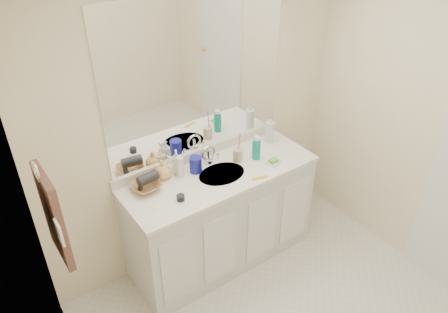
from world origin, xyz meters
TOP-DOWN VIEW (x-y plane):
  - wall_back at (0.00, 1.30)m, footprint 2.60×0.02m
  - vanity_cabinet at (0.00, 1.02)m, footprint 1.50×0.55m
  - countertop at (0.00, 1.02)m, footprint 1.52×0.57m
  - backsplash at (0.00, 1.29)m, footprint 1.52×0.03m
  - sink_basin at (0.00, 1.00)m, footprint 0.37×0.37m
  - faucet at (0.00, 1.18)m, footprint 0.02×0.02m
  - mirror at (0.00, 1.29)m, footprint 1.48×0.01m
  - blue_mug at (-0.14, 1.14)m, footprint 0.11×0.11m
  - tan_cup at (0.20, 1.08)m, footprint 0.09×0.09m
  - toothbrush at (0.21, 1.08)m, footprint 0.01×0.04m
  - mouthwash_bottle at (0.34, 1.02)m, footprint 0.07×0.07m
  - clear_pump_bottle at (0.59, 1.16)m, footprint 0.07×0.07m
  - soap_dish at (0.41, 0.89)m, footprint 0.12×0.11m
  - green_soap at (0.41, 0.89)m, footprint 0.07×0.05m
  - orange_comb at (0.20, 0.79)m, footprint 0.13×0.06m
  - dark_jar at (-0.41, 0.91)m, footprint 0.07×0.07m
  - extra_white_bottle at (-0.27, 1.15)m, footprint 0.06×0.06m
  - soap_bottle_white at (-0.27, 1.21)m, footprint 0.10×0.10m
  - soap_bottle_cream at (-0.32, 1.22)m, footprint 0.10×0.10m
  - soap_bottle_yellow at (-0.38, 1.21)m, footprint 0.15×0.15m
  - wicker_basket at (-0.55, 1.16)m, footprint 0.22×0.22m
  - hair_dryer at (-0.53, 1.16)m, footprint 0.16×0.09m
  - towel_ring at (-1.27, 0.77)m, footprint 0.01×0.11m
  - hand_towel at (-1.25, 0.77)m, footprint 0.04×0.32m
  - switch_plate at (-1.27, 0.57)m, footprint 0.01×0.08m

SIDE VIEW (x-z plane):
  - vanity_cabinet at x=0.00m, z-range 0.00..0.85m
  - countertop at x=0.00m, z-range 0.85..0.88m
  - sink_basin at x=0.00m, z-range 0.86..0.88m
  - orange_comb at x=0.20m, z-range 0.88..0.89m
  - soap_dish at x=0.41m, z-range 0.88..0.89m
  - dark_jar at x=-0.41m, z-range 0.88..0.92m
  - green_soap at x=0.41m, z-range 0.89..0.92m
  - wicker_basket at x=-0.55m, z-range 0.88..0.93m
  - backsplash at x=0.00m, z-range 0.88..0.96m
  - tan_cup at x=0.20m, z-range 0.88..0.98m
  - faucet at x=0.00m, z-range 0.88..0.99m
  - blue_mug at x=-0.14m, z-range 0.88..1.01m
  - soap_bottle_yellow at x=-0.38m, z-range 0.88..1.03m
  - mouthwash_bottle at x=0.34m, z-range 0.88..1.04m
  - soap_bottle_cream at x=-0.32m, z-range 0.88..1.04m
  - extra_white_bottle at x=-0.27m, z-range 0.88..1.05m
  - hair_dryer at x=-0.53m, z-range 0.93..1.01m
  - clear_pump_bottle at x=0.59m, z-range 0.88..1.06m
  - soap_bottle_white at x=-0.27m, z-range 0.88..1.08m
  - toothbrush at x=0.21m, z-range 0.93..1.13m
  - wall_back at x=0.00m, z-range 0.00..2.40m
  - hand_towel at x=-1.25m, z-range 0.98..1.52m
  - switch_plate at x=-1.27m, z-range 1.24..1.36m
  - towel_ring at x=-1.27m, z-range 1.49..1.61m
  - mirror at x=0.00m, z-range 0.96..2.16m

